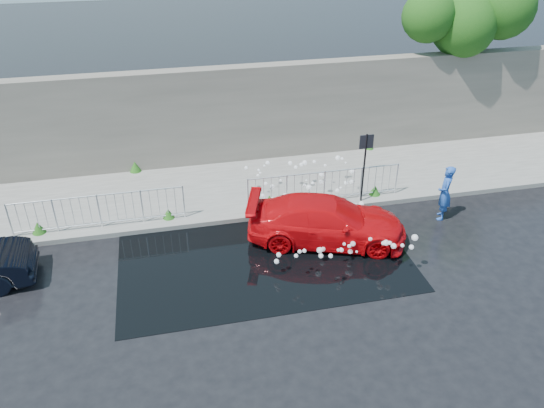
{
  "coord_description": "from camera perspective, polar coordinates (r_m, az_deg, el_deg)",
  "views": [
    {
      "loc": [
        -1.91,
        -10.92,
        8.85
      ],
      "look_at": [
        1.0,
        2.11,
        1.0
      ],
      "focal_mm": 35.0,
      "sensor_mm": 36.0,
      "label": 1
    }
  ],
  "objects": [
    {
      "name": "tree",
      "position": [
        22.11,
        20.7,
        18.27
      ],
      "size": [
        5.15,
        2.41,
        6.39
      ],
      "color": "#332114",
      "rests_on": "ground"
    },
    {
      "name": "ground",
      "position": [
        14.19,
        -2.09,
        -8.18
      ],
      "size": [
        90.0,
        90.0,
        0.0
      ],
      "primitive_type": "plane",
      "color": "black",
      "rests_on": "ground"
    },
    {
      "name": "railing_right",
      "position": [
        17.14,
        5.65,
        2.02
      ],
      "size": [
        5.05,
        0.05,
        1.1
      ],
      "color": "silver",
      "rests_on": "pavement"
    },
    {
      "name": "retaining_wall",
      "position": [
        19.5,
        -6.21,
        9.39
      ],
      "size": [
        30.0,
        0.6,
        3.5
      ],
      "primitive_type": "cube",
      "color": "#5D574E",
      "rests_on": "pavement"
    },
    {
      "name": "puddle",
      "position": [
        15.04,
        -0.93,
        -5.58
      ],
      "size": [
        8.0,
        5.0,
        0.01
      ],
      "primitive_type": "cube",
      "color": "black",
      "rests_on": "ground"
    },
    {
      "name": "pavement",
      "position": [
        18.28,
        -5.03,
        1.63
      ],
      "size": [
        30.0,
        4.0,
        0.15
      ],
      "primitive_type": "cube",
      "color": "slate",
      "rests_on": "ground"
    },
    {
      "name": "curb",
      "position": [
        16.57,
        -4.04,
        -1.61
      ],
      "size": [
        30.0,
        0.25,
        0.16
      ],
      "primitive_type": "cube",
      "color": "slate",
      "rests_on": "ground"
    },
    {
      "name": "weeds",
      "position": [
        17.66,
        -5.84,
        1.42
      ],
      "size": [
        12.17,
        3.93,
        0.4
      ],
      "color": "#1E4913",
      "rests_on": "pavement"
    },
    {
      "name": "railing_left",
      "position": [
        16.55,
        -18.12,
        -0.59
      ],
      "size": [
        5.05,
        0.05,
        1.1
      ],
      "color": "silver",
      "rests_on": "pavement"
    },
    {
      "name": "red_car",
      "position": [
        15.42,
        5.91,
        -1.82
      ],
      "size": [
        4.92,
        3.14,
        1.33
      ],
      "primitive_type": "imported",
      "rotation": [
        0.0,
        0.0,
        1.27
      ],
      "color": "red",
      "rests_on": "ground"
    },
    {
      "name": "water_spray",
      "position": [
        16.18,
        5.58,
        0.13
      ],
      "size": [
        3.72,
        5.49,
        1.1
      ],
      "color": "white",
      "rests_on": "ground"
    },
    {
      "name": "person",
      "position": [
        17.15,
        18.1,
        1.15
      ],
      "size": [
        0.68,
        0.77,
        1.78
      ],
      "primitive_type": "imported",
      "rotation": [
        0.0,
        0.0,
        -2.05
      ],
      "color": "#224EAD",
      "rests_on": "ground"
    },
    {
      "name": "sign_post",
      "position": [
        16.88,
        9.97,
        4.98
      ],
      "size": [
        0.45,
        0.06,
        2.5
      ],
      "color": "black",
      "rests_on": "ground"
    }
  ]
}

